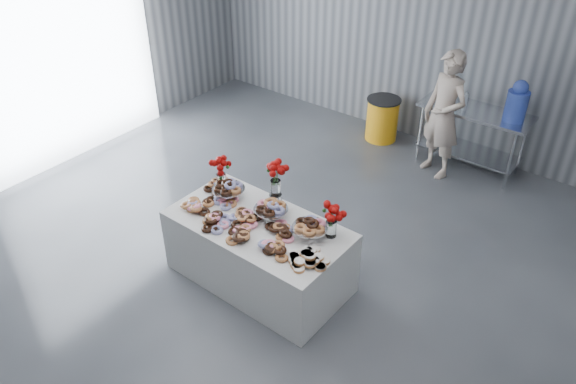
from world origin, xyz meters
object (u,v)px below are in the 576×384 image
(prep_table, at_px, (472,128))
(water_jug, at_px, (517,102))
(display_table, at_px, (259,252))
(trash_barrel, at_px, (382,119))
(person, at_px, (444,115))

(prep_table, distance_m, water_jug, 0.73)
(display_table, height_order, trash_barrel, display_table)
(water_jug, xyz_separation_m, person, (-0.79, -0.40, -0.26))
(display_table, height_order, water_jug, water_jug)
(prep_table, relative_size, trash_barrel, 2.24)
(display_table, height_order, person, person)
(person, height_order, trash_barrel, person)
(prep_table, distance_m, trash_barrel, 1.42)
(prep_table, xyz_separation_m, person, (-0.29, -0.40, 0.27))
(trash_barrel, bearing_deg, person, -19.86)
(prep_table, relative_size, water_jug, 2.71)
(prep_table, height_order, water_jug, water_jug)
(water_jug, bearing_deg, prep_table, 180.00)
(water_jug, relative_size, trash_barrel, 0.83)
(trash_barrel, bearing_deg, prep_table, 0.00)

